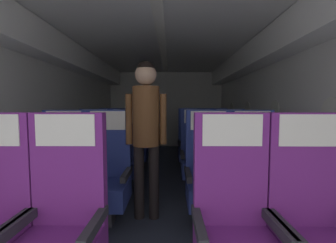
% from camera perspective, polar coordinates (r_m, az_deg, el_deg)
% --- Properties ---
extents(ground, '(3.58, 7.06, 0.02)m').
position_cam_1_polar(ground, '(3.39, -1.74, -16.93)').
color(ground, '#2D3342').
extents(fuselage_shell, '(3.46, 6.71, 2.26)m').
position_cam_1_polar(fuselage_shell, '(3.47, -1.59, 10.92)').
color(fuselage_shell, silver).
rests_on(fuselage_shell, ground).
extents(seat_a_left_aisle, '(0.50, 0.47, 1.16)m').
position_cam_1_polar(seat_a_left_aisle, '(1.60, -26.06, -23.31)').
color(seat_a_left_aisle, '#38383D').
rests_on(seat_a_left_aisle, ground).
extents(seat_a_right_aisle, '(0.50, 0.47, 1.16)m').
position_cam_1_polar(seat_a_right_aisle, '(1.70, 33.87, -21.93)').
color(seat_a_right_aisle, '#38383D').
rests_on(seat_a_right_aisle, ground).
extents(seat_a_right_window, '(0.50, 0.47, 1.16)m').
position_cam_1_polar(seat_a_right_window, '(1.52, 16.97, -24.67)').
color(seat_a_right_window, '#38383D').
rests_on(seat_a_right_window, ground).
extents(seat_b_left_window, '(0.50, 0.47, 1.16)m').
position_cam_1_polar(seat_b_left_window, '(2.59, -26.06, -12.65)').
color(seat_b_left_window, '#38383D').
rests_on(seat_b_left_window, ground).
extents(seat_b_left_aisle, '(0.50, 0.47, 1.16)m').
position_cam_1_polar(seat_b_left_aisle, '(2.42, -15.80, -13.55)').
color(seat_b_left_aisle, '#38383D').
rests_on(seat_b_left_aisle, ground).
extents(seat_b_right_aisle, '(0.50, 0.47, 1.16)m').
position_cam_1_polar(seat_b_right_aisle, '(2.48, 21.57, -13.22)').
color(seat_b_right_aisle, '#38383D').
rests_on(seat_b_right_aisle, ground).
extents(seat_b_right_window, '(0.50, 0.47, 1.16)m').
position_cam_1_polar(seat_b_right_window, '(2.37, 10.69, -13.87)').
color(seat_b_right_window, '#38383D').
rests_on(seat_b_right_window, ground).
extents(seat_c_left_window, '(0.50, 0.47, 1.16)m').
position_cam_1_polar(seat_c_left_window, '(3.42, -18.87, -8.41)').
color(seat_c_left_window, '#38383D').
rests_on(seat_c_left_window, ground).
extents(seat_c_left_aisle, '(0.50, 0.47, 1.16)m').
position_cam_1_polar(seat_c_left_aisle, '(3.30, -11.16, -8.73)').
color(seat_c_left_aisle, '#38383D').
rests_on(seat_c_left_aisle, ground).
extents(seat_c_right_aisle, '(0.50, 0.47, 1.16)m').
position_cam_1_polar(seat_c_right_aisle, '(3.34, 15.85, -8.66)').
color(seat_c_right_aisle, '#38383D').
rests_on(seat_c_right_aisle, ground).
extents(seat_c_right_window, '(0.50, 0.47, 1.16)m').
position_cam_1_polar(seat_c_right_window, '(3.24, 7.69, -8.93)').
color(seat_c_right_window, '#38383D').
rests_on(seat_c_right_window, ground).
extents(seat_d_left_window, '(0.50, 0.47, 1.16)m').
position_cam_1_polar(seat_d_left_window, '(4.30, -14.72, -5.82)').
color(seat_d_left_window, '#38383D').
rests_on(seat_d_left_window, ground).
extents(seat_d_left_aisle, '(0.50, 0.47, 1.16)m').
position_cam_1_polar(seat_d_left_aisle, '(4.21, -8.58, -5.94)').
color(seat_d_left_aisle, '#38383D').
rests_on(seat_d_left_aisle, ground).
extents(seat_d_right_aisle, '(0.50, 0.47, 1.16)m').
position_cam_1_polar(seat_d_right_aisle, '(4.24, 12.44, -5.91)').
color(seat_d_right_aisle, '#38383D').
rests_on(seat_d_right_aisle, ground).
extents(seat_d_right_window, '(0.50, 0.47, 1.16)m').
position_cam_1_polar(seat_d_right_window, '(4.16, 6.04, -6.04)').
color(seat_d_right_window, '#38383D').
rests_on(seat_d_right_window, ground).
extents(flight_attendant, '(0.43, 0.28, 1.67)m').
position_cam_1_polar(flight_attendant, '(2.29, -5.77, -0.14)').
color(flight_attendant, black).
rests_on(flight_attendant, ground).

